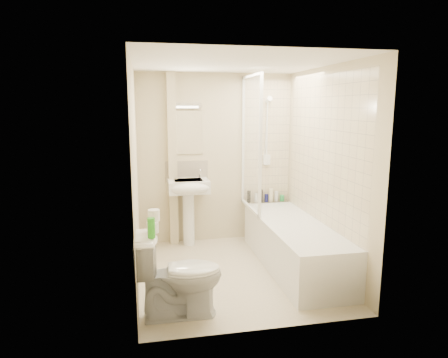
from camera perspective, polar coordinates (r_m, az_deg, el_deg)
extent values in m
plane|color=beige|center=(4.86, 1.49, -13.19)|extent=(2.50, 2.50, 0.00)
cube|color=beige|center=(5.73, -1.21, 2.93)|extent=(2.20, 0.02, 2.40)
cube|color=beige|center=(4.41, -12.52, 0.42)|extent=(0.02, 2.50, 2.40)
cube|color=beige|center=(4.88, 14.27, 1.29)|extent=(0.02, 2.50, 2.40)
cube|color=white|center=(4.48, 1.64, 16.23)|extent=(2.20, 2.50, 0.02)
cube|color=beige|center=(5.87, 6.06, 5.26)|extent=(0.70, 0.01, 1.75)
cube|color=beige|center=(4.88, 14.06, 3.97)|extent=(0.01, 2.10, 1.75)
cube|color=beige|center=(5.60, -7.37, 2.66)|extent=(0.12, 0.12, 2.40)
cube|color=beige|center=(5.69, -5.35, 1.10)|extent=(0.60, 0.02, 0.30)
cube|color=white|center=(5.62, -5.44, 6.63)|extent=(0.46, 0.01, 0.60)
cube|color=silver|center=(5.59, -5.48, 10.40)|extent=(0.42, 0.07, 0.07)
cube|color=white|center=(5.00, 9.93, -9.26)|extent=(0.70, 2.10, 0.55)
cube|color=white|center=(4.93, 10.01, -6.85)|extent=(0.56, 1.96, 0.05)
cube|color=white|center=(5.35, 3.87, 5.07)|extent=(0.01, 0.90, 1.80)
cube|color=white|center=(5.77, 2.75, 5.46)|extent=(0.04, 0.04, 1.80)
cube|color=white|center=(4.92, 5.23, 4.58)|extent=(0.04, 0.04, 1.80)
cube|color=white|center=(5.34, 3.99, 14.51)|extent=(0.04, 0.90, 0.04)
cube|color=white|center=(5.50, 3.76, -4.09)|extent=(0.04, 0.90, 0.03)
cylinder|color=white|center=(5.84, 6.15, 6.46)|extent=(0.02, 0.02, 0.90)
cylinder|color=white|center=(5.89, 6.07, 2.09)|extent=(0.05, 0.05, 0.02)
cylinder|color=white|center=(5.83, 6.24, 10.88)|extent=(0.05, 0.05, 0.02)
cylinder|color=white|center=(5.76, 6.44, 11.18)|extent=(0.08, 0.11, 0.11)
cube|color=white|center=(5.87, 6.10, 2.76)|extent=(0.10, 0.05, 0.14)
cylinder|color=white|center=(5.81, 6.05, 6.93)|extent=(0.01, 0.13, 0.84)
cylinder|color=white|center=(5.68, -5.07, -5.71)|extent=(0.16, 0.16, 0.75)
cube|color=white|center=(5.53, -5.11, -1.00)|extent=(0.56, 0.43, 0.17)
ellipsoid|color=white|center=(5.37, -4.92, -1.35)|extent=(0.56, 0.24, 0.17)
cube|color=silver|center=(5.52, -5.12, -0.34)|extent=(0.39, 0.28, 0.04)
cylinder|color=white|center=(5.60, -7.11, 0.55)|extent=(0.03, 0.03, 0.10)
cylinder|color=white|center=(5.64, -3.42, 0.68)|extent=(0.03, 0.03, 0.10)
sphere|color=white|center=(5.59, -7.12, 1.14)|extent=(0.04, 0.04, 0.04)
sphere|color=white|center=(5.63, -3.42, 1.27)|extent=(0.04, 0.04, 0.04)
cylinder|color=black|center=(5.84, 3.58, -2.54)|extent=(0.05, 0.05, 0.18)
cylinder|color=silver|center=(5.88, 4.61, -2.72)|extent=(0.05, 0.05, 0.13)
cylinder|color=black|center=(5.89, 5.24, -2.41)|extent=(0.06, 0.06, 0.19)
cylinder|color=#121452|center=(5.92, 6.07, -2.71)|extent=(0.05, 0.05, 0.12)
cylinder|color=beige|center=(5.94, 6.73, -2.31)|extent=(0.06, 0.06, 0.19)
cylinder|color=silver|center=(5.97, 7.48, -2.47)|extent=(0.06, 0.06, 0.15)
cylinder|color=green|center=(6.00, 8.29, -2.71)|extent=(0.06, 0.06, 0.09)
imported|color=white|center=(3.83, -6.43, -13.41)|extent=(0.48, 0.81, 0.81)
cylinder|color=white|center=(3.72, -10.14, -6.81)|extent=(0.11, 0.11, 0.10)
cylinder|color=white|center=(3.73, -9.99, -5.11)|extent=(0.11, 0.11, 0.10)
cylinder|color=green|center=(3.57, -10.35, -6.88)|extent=(0.07, 0.07, 0.18)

